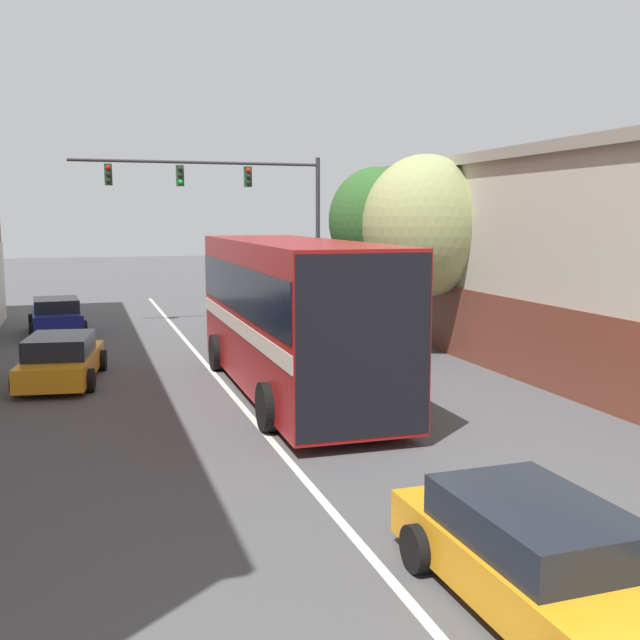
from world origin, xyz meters
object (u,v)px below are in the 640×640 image
object	(u,v)px
bus	(291,308)
parked_car_left_near	(61,360)
hatchback_foreground	(544,563)
traffic_signal_gantry	(239,197)
parked_car_left_mid	(57,317)
street_tree_far	(376,221)
street_tree_near	(425,226)

from	to	relation	value
bus	parked_car_left_near	size ratio (longest dim) A/B	2.32
bus	hatchback_foreground	world-z (taller)	bus
parked_car_left_near	bus	bearing A→B (deg)	-110.12
bus	traffic_signal_gantry	world-z (taller)	traffic_signal_gantry
parked_car_left_mid	street_tree_far	distance (m)	12.18
bus	traffic_signal_gantry	bearing A→B (deg)	-5.32
traffic_signal_gantry	parked_car_left_near	bearing A→B (deg)	-124.71
hatchback_foreground	street_tree_far	xyz separation A→B (m)	(4.53, 16.10, 3.53)
bus	street_tree_far	bearing A→B (deg)	-38.28
parked_car_left_near	traffic_signal_gantry	bearing A→B (deg)	-26.79
parked_car_left_near	parked_car_left_mid	world-z (taller)	parked_car_left_mid
hatchback_foreground	traffic_signal_gantry	distance (m)	23.68
hatchback_foreground	street_tree_near	size ratio (longest dim) A/B	0.73
hatchback_foreground	traffic_signal_gantry	size ratio (longest dim) A/B	0.46
hatchback_foreground	parked_car_left_near	xyz separation A→B (m)	(-5.18, 13.59, 0.02)
parked_car_left_near	parked_car_left_mid	xyz separation A→B (m)	(-0.35, 8.45, 0.05)
parked_car_left_near	traffic_signal_gantry	distance (m)	12.52
street_tree_far	traffic_signal_gantry	bearing A→B (deg)	113.06
traffic_signal_gantry	street_tree_near	bearing A→B (deg)	-64.87
street_tree_near	hatchback_foreground	bearing A→B (deg)	-110.78
bus	street_tree_near	size ratio (longest dim) A/B	1.66
parked_car_left_mid	street_tree_near	world-z (taller)	street_tree_near
hatchback_foreground	street_tree_far	size ratio (longest dim) A/B	0.77
hatchback_foreground	traffic_signal_gantry	world-z (taller)	traffic_signal_gantry
parked_car_left_mid	street_tree_near	xyz separation A→B (m)	(11.07, -7.43, 3.31)
parked_car_left_near	hatchback_foreground	bearing A→B (deg)	-151.22
hatchback_foreground	parked_car_left_near	bearing A→B (deg)	19.75
parked_car_left_near	street_tree_near	world-z (taller)	street_tree_near
bus	traffic_signal_gantry	size ratio (longest dim) A/B	1.04
bus	parked_car_left_near	xyz separation A→B (m)	(-5.36, 2.85, -1.47)
bus	hatchback_foreground	xyz separation A→B (m)	(-0.18, -10.73, -1.49)
parked_car_left_mid	street_tree_near	size ratio (longest dim) A/B	0.68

